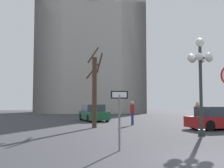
% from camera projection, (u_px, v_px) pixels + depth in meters
% --- Properties ---
extents(ground_plane, '(120.00, 120.00, 0.00)m').
position_uv_depth(ground_plane, '(224.00, 163.00, 7.49)').
color(ground_plane, '#38383D').
extents(cathedral, '(18.39, 14.52, 38.43)m').
position_uv_depth(cathedral, '(89.00, 46.00, 48.35)').
color(cathedral, '#ADA89E').
rests_on(cathedral, ground).
extents(one_way_arrow_sign, '(0.59, 0.07, 2.05)m').
position_uv_depth(one_way_arrow_sign, '(119.00, 112.00, 9.55)').
color(one_way_arrow_sign, slate).
rests_on(one_way_arrow_sign, ground).
extents(street_lamp, '(1.36, 1.23, 4.94)m').
position_uv_depth(street_lamp, '(200.00, 67.00, 14.13)').
color(street_lamp, '#2D3833').
rests_on(street_lamp, ground).
extents(bare_tree, '(1.16, 0.86, 5.51)m').
position_uv_depth(bare_tree, '(95.00, 89.00, 18.56)').
color(bare_tree, '#473323').
rests_on(bare_tree, ground).
extents(parked_car_near_green, '(2.78, 4.46, 1.49)m').
position_uv_depth(parked_car_near_green, '(93.00, 113.00, 25.50)').
color(parked_car_near_green, '#1E5B38').
rests_on(parked_car_near_green, ground).
extents(parked_car_far_red, '(4.37, 2.57, 1.41)m').
position_uv_depth(parked_car_far_red, '(219.00, 119.00, 17.22)').
color(parked_car_far_red, maroon).
rests_on(parked_car_far_red, ground).
extents(pedestrian_walking, '(0.32, 0.32, 1.76)m').
position_uv_depth(pedestrian_walking, '(132.00, 111.00, 20.53)').
color(pedestrian_walking, navy).
rests_on(pedestrian_walking, ground).
extents(pedestrian_standing, '(0.32, 0.32, 1.76)m').
position_uv_depth(pedestrian_standing, '(198.00, 110.00, 22.40)').
color(pedestrian_standing, maroon).
rests_on(pedestrian_standing, ground).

